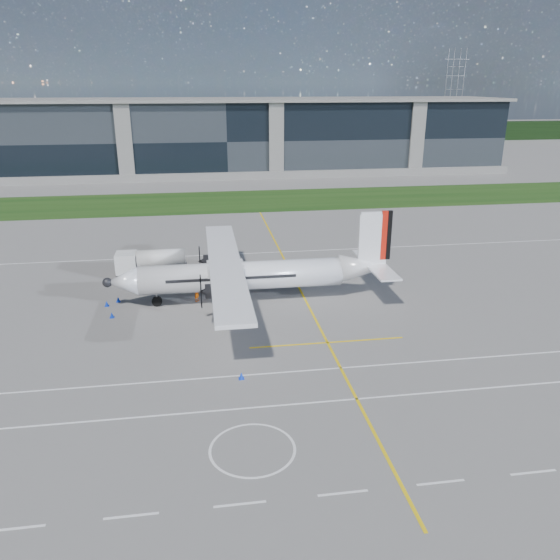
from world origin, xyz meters
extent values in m
plane|color=#63615E|center=(0.00, 40.00, 0.00)|extent=(400.00, 400.00, 0.00)
cube|color=#14350E|center=(0.00, 48.00, 0.02)|extent=(400.00, 18.00, 0.04)
cube|color=black|center=(0.00, 80.00, 7.50)|extent=(120.00, 20.00, 15.00)
cube|color=black|center=(0.00, 140.00, 3.00)|extent=(400.00, 6.00, 6.00)
cube|color=yellow|center=(3.00, 10.00, 0.01)|extent=(0.20, 70.00, 0.01)
cube|color=white|center=(0.00, -14.00, 0.01)|extent=(90.00, 0.15, 0.01)
imported|color=#F25907|center=(-6.80, 4.04, 0.93)|extent=(0.86, 0.93, 1.87)
cone|color=#0B30BF|center=(-13.89, 4.90, 0.25)|extent=(0.36, 0.36, 0.50)
cone|color=#0B30BF|center=(-4.27, 16.85, 0.25)|extent=(0.36, 0.36, 0.50)
cone|color=#0B30BF|center=(-14.77, 4.01, 0.25)|extent=(0.36, 0.36, 0.50)
cone|color=#0B30BF|center=(-13.97, 1.33, 0.25)|extent=(0.36, 0.36, 0.50)
cone|color=#0B30BF|center=(-3.97, -10.43, 0.25)|extent=(0.36, 0.36, 0.50)
camera|label=1|loc=(-6.19, -42.63, 18.73)|focal=35.00mm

